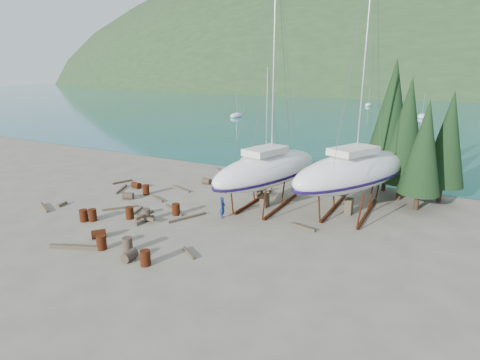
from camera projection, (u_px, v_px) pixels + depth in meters
The scene contains 50 objects.
ground at pixel (193, 220), 27.13m from camera, with size 600.00×600.00×0.00m, color #65604F.
bay_water at pixel (429, 88), 292.85m from camera, with size 700.00×700.00×0.00m, color #176475.
far_hill at pixel (429, 87), 297.07m from camera, with size 800.00×360.00×110.00m, color #20341A.
far_house_left at pixel (302, 87), 214.36m from camera, with size 6.60×5.60×5.60m.
far_house_center at pixel (374, 89), 195.86m from camera, with size 6.60×5.60×5.60m.
cypress_near_right at pixel (406, 131), 29.89m from camera, with size 3.60×3.60×10.00m.
cypress_mid_right at pixel (424, 148), 27.74m from camera, with size 3.06×3.06×8.50m.
cypress_back_left at pixel (391, 117), 32.03m from camera, with size 4.14×4.14×11.50m.
cypress_far_right at pixel (448, 139), 29.50m from camera, with size 3.24×3.24×9.00m.
moored_boat_left at pixel (236, 116), 91.51m from camera, with size 2.00×5.00×6.05m.
moored_boat_mid at pixel (422, 116), 89.88m from camera, with size 2.00×5.00×6.05m.
moored_boat_far at pixel (368, 105), 123.51m from camera, with size 2.00×5.00×6.05m.
large_sailboat_near at pixel (268, 169), 29.38m from camera, with size 6.25×12.18×18.43m.
large_sailboat_far at pixel (354, 171), 27.89m from camera, with size 8.38×12.76×19.56m.
small_sailboat_shore at pixel (265, 158), 38.79m from camera, with size 4.55×7.04×10.79m.
worker at pixel (223, 208), 27.24m from camera, with size 0.58×0.38×1.60m, color navy.
drum_0 at pixel (84, 216), 26.70m from camera, with size 0.58×0.58×0.88m, color #501D0D.
drum_1 at pixel (130, 256), 21.12m from camera, with size 0.58×0.58×0.88m, color #2D2823.
drum_2 at pixel (136, 185), 34.49m from camera, with size 0.58×0.58×0.88m, color #501D0D.
drum_3 at pixel (102, 243), 22.42m from camera, with size 0.58×0.58×0.88m, color #501D0D.
drum_4 at pixel (237, 178), 36.88m from camera, with size 0.58×0.58×0.88m, color #501D0D.
drum_7 at pixel (145, 258), 20.54m from camera, with size 0.58×0.58×0.88m, color #501D0D.
drum_8 at pixel (146, 190), 32.65m from camera, with size 0.58×0.58×0.88m, color #501D0D.
drum_9 at pixel (207, 181), 35.83m from camera, with size 0.58×0.58×0.88m, color #2D2823.
drum_10 at pixel (93, 215), 26.79m from camera, with size 0.58×0.58×0.88m, color #501D0D.
drum_12 at pixel (99, 234), 23.98m from camera, with size 0.58×0.58×0.88m, color #501D0D.
drum_13 at pixel (130, 213), 27.20m from camera, with size 0.58×0.58×0.88m, color #501D0D.
drum_14 at pixel (176, 209), 27.91m from camera, with size 0.58×0.58×0.88m, color #501D0D.
drum_15 at pixel (128, 196), 31.49m from camera, with size 0.58×0.58×0.88m, color #2D2823.
drum_16 at pixel (146, 215), 26.83m from camera, with size 0.58×0.58×0.88m, color #2D2823.
drum_17 at pixel (128, 245), 22.15m from camera, with size 0.58×0.58×0.88m, color #2D2823.
timber_0 at pixel (220, 171), 40.60m from camera, with size 0.14×2.63×0.14m, color brown.
timber_1 at pixel (303, 227), 25.55m from camera, with size 0.19×1.92×0.19m, color brown.
timber_2 at pixel (123, 182), 36.31m from camera, with size 0.19×2.01×0.19m, color brown.
timber_3 at pixel (121, 208), 29.26m from camera, with size 0.15×2.68×0.15m, color brown.
timber_4 at pixel (157, 199), 31.41m from camera, with size 0.17×1.87×0.17m, color brown.
timber_5 at pixel (188, 218), 27.29m from camera, with size 0.16×3.09×0.16m, color brown.
timber_6 at pixel (234, 185), 35.12m from camera, with size 0.19×2.03×0.19m, color brown.
timber_7 at pixel (189, 253), 21.89m from camera, with size 0.17×1.55×0.17m, color brown.
timber_8 at pixel (222, 189), 34.02m from camera, with size 0.19×2.22×0.19m, color brown.
timber_9 at pixel (239, 177), 38.04m from camera, with size 0.15×2.26×0.15m, color brown.
timber_11 at pixel (174, 210), 28.81m from camera, with size 0.15×2.82×0.15m, color brown.
timber_12 at pixel (135, 213), 28.25m from camera, with size 0.17×2.45×0.17m, color brown.
timber_13 at pixel (62, 204), 30.00m from camera, with size 0.22×0.99×0.22m, color brown.
timber_14 at pixel (45, 207), 29.35m from camera, with size 0.18×2.37×0.18m, color brown.
timber_15 at pixel (181, 189), 34.20m from camera, with size 0.15×2.68×0.15m, color brown.
timber_16 at pixel (75, 247), 22.57m from camera, with size 0.23×3.24×0.23m, color brown.
timber_17 at pixel (121, 189), 34.01m from camera, with size 0.16×2.60×0.16m, color brown.
timber_pile_fore at pixel (145, 218), 26.65m from camera, with size 1.80×1.80×0.60m.
timber_pile_aft at pixel (261, 191), 32.66m from camera, with size 1.80×1.80×0.60m.
Camera 1 is at (15.16, -20.56, 10.17)m, focal length 28.00 mm.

